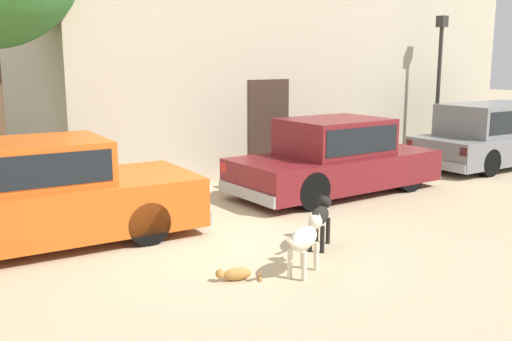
% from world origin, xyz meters
% --- Properties ---
extents(ground_plane, '(80.00, 80.00, 0.00)m').
position_xyz_m(ground_plane, '(0.00, 0.00, 0.00)').
color(ground_plane, tan).
extents(parked_sedan_nearest, '(4.85, 2.07, 1.47)m').
position_xyz_m(parked_sedan_nearest, '(-2.13, 1.30, 0.72)').
color(parked_sedan_nearest, '#D15619').
rests_on(parked_sedan_nearest, ground_plane).
extents(parked_sedan_second, '(4.29, 1.76, 1.43)m').
position_xyz_m(parked_sedan_second, '(3.50, 1.31, 0.70)').
color(parked_sedan_second, maroon).
rests_on(parked_sedan_second, ground_plane).
extents(parked_sedan_third, '(4.60, 1.82, 1.50)m').
position_xyz_m(parked_sedan_third, '(8.61, 1.25, 0.78)').
color(parked_sedan_third, slate).
rests_on(parked_sedan_third, ground_plane).
extents(stray_dog_spotted, '(0.91, 0.53, 0.68)m').
position_xyz_m(stray_dog_spotted, '(0.30, -1.67, 0.44)').
color(stray_dog_spotted, beige).
rests_on(stray_dog_spotted, ground_plane).
extents(stray_dog_tan, '(0.87, 0.69, 0.67)m').
position_xyz_m(stray_dog_tan, '(1.12, -1.00, 0.43)').
color(stray_dog_tan, black).
rests_on(stray_dog_tan, ground_plane).
extents(stray_cat, '(0.57, 0.34, 0.16)m').
position_xyz_m(stray_cat, '(-0.53, -1.39, 0.08)').
color(stray_cat, '#B77F3D').
rests_on(stray_cat, ground_plane).
extents(street_lamp, '(0.22, 0.22, 3.60)m').
position_xyz_m(street_lamp, '(8.44, 2.84, 2.32)').
color(street_lamp, '#2D2B28').
rests_on(street_lamp, ground_plane).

